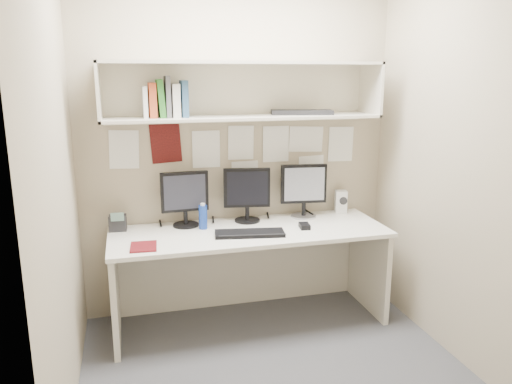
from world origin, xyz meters
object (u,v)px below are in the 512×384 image
object	(u,v)px
monitor_center	(247,192)
keyboard	(250,233)
desk_phone	(118,223)
speaker	(341,202)
monitor_left	(185,196)
maroon_notebook	(144,247)
monitor_right	(304,188)
desk	(250,276)

from	to	relation	value
monitor_center	keyboard	size ratio (longest dim) A/B	0.85
monitor_center	desk_phone	xyz separation A→B (m)	(-0.96, 0.01, -0.17)
keyboard	desk_phone	world-z (taller)	desk_phone
speaker	desk_phone	world-z (taller)	speaker
monitor_left	maroon_notebook	world-z (taller)	monitor_left
keyboard	desk_phone	xyz separation A→B (m)	(-0.89, 0.35, 0.05)
desk_phone	monitor_right	bearing A→B (deg)	4.08
desk	speaker	distance (m)	0.98
keyboard	speaker	world-z (taller)	speaker
desk	monitor_left	world-z (taller)	monitor_left
keyboard	maroon_notebook	world-z (taller)	keyboard
desk	monitor_center	world-z (taller)	monitor_center
keyboard	desk_phone	bearing A→B (deg)	167.73
desk_phone	speaker	bearing A→B (deg)	5.45
monitor_right	maroon_notebook	size ratio (longest dim) A/B	2.04
desk	monitor_right	world-z (taller)	monitor_right
monitor_center	maroon_notebook	world-z (taller)	monitor_center
monitor_left	maroon_notebook	size ratio (longest dim) A/B	1.98
monitor_center	maroon_notebook	distance (m)	0.93
desk	keyboard	distance (m)	0.40
speaker	maroon_notebook	bearing A→B (deg)	-149.46
desk	monitor_right	distance (m)	0.80
monitor_center	desk_phone	bearing A→B (deg)	-170.49
speaker	monitor_center	bearing A→B (deg)	-162.48
speaker	desk_phone	bearing A→B (deg)	-164.28
maroon_notebook	desk_phone	bearing A→B (deg)	114.80
monitor_right	speaker	size ratio (longest dim) A/B	2.31
desk	monitor_right	size ratio (longest dim) A/B	4.76
monitor_center	monitor_right	bearing A→B (deg)	9.89
monitor_right	desk_phone	xyz separation A→B (m)	(-1.42, 0.01, -0.17)
monitor_center	monitor_right	distance (m)	0.46
monitor_right	keyboard	world-z (taller)	monitor_right
monitor_center	speaker	distance (m)	0.81
desk	monitor_right	bearing A→B (deg)	23.97
speaker	maroon_notebook	world-z (taller)	speaker
maroon_notebook	desk_phone	world-z (taller)	desk_phone
keyboard	speaker	size ratio (longest dim) A/B	2.67
monitor_right	monitor_center	bearing A→B (deg)	-172.69
desk	maroon_notebook	distance (m)	0.87
keyboard	maroon_notebook	xyz separation A→B (m)	(-0.73, -0.07, -0.01)
speaker	monitor_left	bearing A→B (deg)	-163.56
desk	speaker	size ratio (longest dim) A/B	10.99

